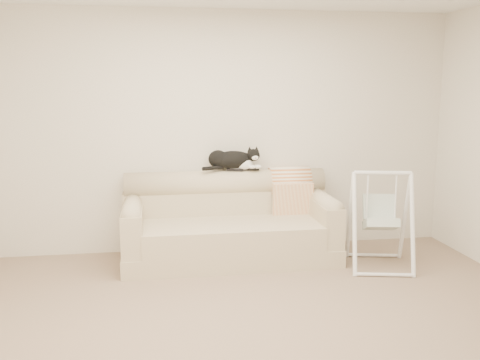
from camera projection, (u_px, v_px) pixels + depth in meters
The scene contains 8 objects.
ground_plane at pixel (261, 323), 4.11m from camera, with size 5.00×5.00×0.00m, color #7D634E.
room_shell at pixel (263, 125), 3.84m from camera, with size 5.04×4.04×2.60m.
sofa at pixel (229, 226), 5.62m from camera, with size 2.20×0.93×0.90m.
remote_a at pixel (235, 169), 5.76m from camera, with size 0.19×0.09×0.03m.
remote_b at pixel (251, 169), 5.79m from camera, with size 0.17×0.07×0.02m.
tuxedo_cat at pixel (232, 160), 5.75m from camera, with size 0.65×0.26×0.25m.
throw_blanket at pixel (290, 185), 5.88m from camera, with size 0.44×0.38×0.58m.
baby_swing at pixel (380, 219), 5.32m from camera, with size 0.72×0.75×0.99m.
Camera 1 is at (-0.77, -3.78, 1.81)m, focal length 40.00 mm.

